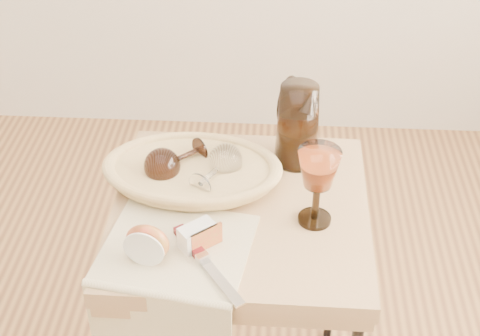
# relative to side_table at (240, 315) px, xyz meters

# --- Properties ---
(side_table) EXTENTS (0.57, 0.57, 0.72)m
(side_table) POSITION_rel_side_table_xyz_m (0.00, 0.00, 0.00)
(side_table) COLOR brown
(side_table) RESTS_ON floor
(tea_towel) EXTENTS (0.33, 0.31, 0.01)m
(tea_towel) POSITION_rel_side_table_xyz_m (-0.12, -0.15, 0.36)
(tea_towel) COLOR beige
(tea_towel) RESTS_ON side_table
(bread_basket) EXTENTS (0.37, 0.26, 0.05)m
(bread_basket) POSITION_rel_side_table_xyz_m (-0.12, 0.08, 0.38)
(bread_basket) COLOR #9B6C3C
(bread_basket) RESTS_ON side_table
(goblet_lying_a) EXTENTS (0.16, 0.15, 0.08)m
(goblet_lying_a) POSITION_rel_side_table_xyz_m (-0.15, 0.10, 0.41)
(goblet_lying_a) COLOR black
(goblet_lying_a) RESTS_ON bread_basket
(goblet_lying_b) EXTENTS (0.13, 0.15, 0.08)m
(goblet_lying_b) POSITION_rel_side_table_xyz_m (-0.06, 0.06, 0.41)
(goblet_lying_b) COLOR white
(goblet_lying_b) RESTS_ON bread_basket
(pitcher) EXTENTS (0.23, 0.27, 0.24)m
(pitcher) POSITION_rel_side_table_xyz_m (0.12, 0.18, 0.46)
(pitcher) COLOR black
(pitcher) RESTS_ON side_table
(wine_goblet) EXTENTS (0.12, 0.12, 0.18)m
(wine_goblet) POSITION_rel_side_table_xyz_m (0.16, -0.04, 0.45)
(wine_goblet) COLOR white
(wine_goblet) RESTS_ON side_table
(apple_half) EXTENTS (0.10, 0.06, 0.08)m
(apple_half) POSITION_rel_side_table_xyz_m (-0.17, -0.18, 0.41)
(apple_half) COLOR red
(apple_half) RESTS_ON tea_towel
(apple_wedge) EXTENTS (0.08, 0.08, 0.05)m
(apple_wedge) POSITION_rel_side_table_xyz_m (-0.08, -0.14, 0.39)
(apple_wedge) COLOR white
(apple_wedge) RESTS_ON tea_towel
(table_knife) EXTENTS (0.16, 0.21, 0.02)m
(table_knife) POSITION_rel_side_table_xyz_m (-0.06, -0.19, 0.37)
(table_knife) COLOR silver
(table_knife) RESTS_ON tea_towel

